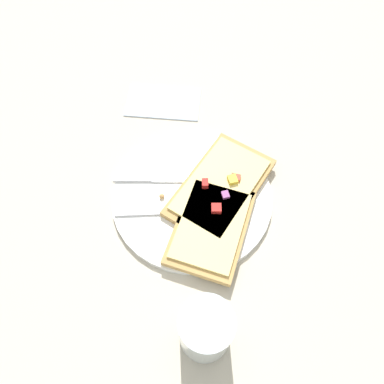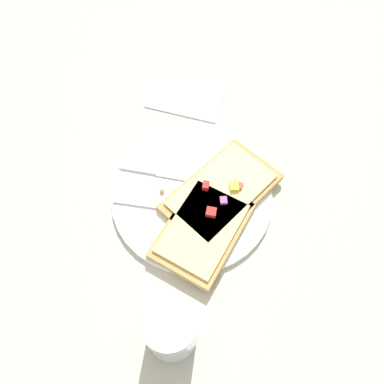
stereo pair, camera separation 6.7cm
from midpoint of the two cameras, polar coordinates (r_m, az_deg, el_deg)
name	(u,v)px [view 1 (the left image)]	position (r m, az deg, el deg)	size (l,w,h in m)	color
ground_plane	(192,198)	(0.69, -2.77, -1.15)	(4.00, 4.00, 0.00)	#BCB29E
plate	(192,196)	(0.69, -2.79, -0.91)	(0.29, 0.29, 0.01)	white
fork	(177,211)	(0.66, -5.18, -3.13)	(0.20, 0.05, 0.01)	silver
knife	(156,178)	(0.70, -8.19, 1.92)	(0.19, 0.04, 0.01)	silver
pizza_slice_main	(220,187)	(0.68, 1.55, 0.59)	(0.20, 0.24, 0.03)	tan
pizza_slice_corner	(211,227)	(0.64, -0.09, -5.60)	(0.15, 0.20, 0.03)	tan
crumb_scatter	(202,178)	(0.69, -1.29, 1.94)	(0.16, 0.12, 0.01)	#A58C4B
drinking_glass	(206,330)	(0.56, -1.61, -20.66)	(0.08, 0.08, 0.11)	silver
napkin	(163,101)	(0.84, -6.77, 13.40)	(0.16, 0.09, 0.01)	silver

